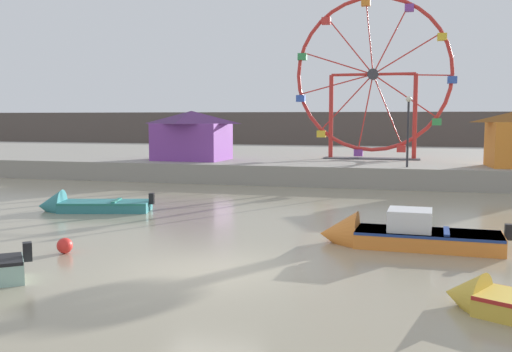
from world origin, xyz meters
name	(u,v)px	position (x,y,z in m)	size (l,w,h in m)	color
ground_plane	(209,270)	(0.00, 0.00, 0.00)	(240.00, 240.00, 0.00)	gray
quay_promenade	(343,161)	(0.00, 29.86, 0.56)	(110.00, 24.37, 1.12)	gray
distant_town_skyline	(366,132)	(0.00, 52.46, 2.20)	(140.00, 3.00, 4.40)	#564C47
motorboat_teal_painted	(83,206)	(-7.99, 7.31, 0.22)	(4.76, 2.49, 1.36)	teal
motorboat_orange_hull	(394,235)	(4.40, 3.94, 0.34)	(5.47, 1.73, 1.60)	orange
ferris_wheel_red_frame	(373,78)	(2.42, 24.64, 6.31)	(10.02, 1.20, 10.34)	red
carnival_booth_purple_stall	(192,134)	(-8.52, 20.97, 2.73)	(4.94, 3.85, 3.09)	purple
promenade_lamp_near	(408,121)	(4.68, 18.84, 3.62)	(0.32, 0.32, 3.82)	#2D2D33
mooring_buoy_orange	(65,246)	(-4.48, 0.62, 0.22)	(0.44, 0.44, 0.44)	red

